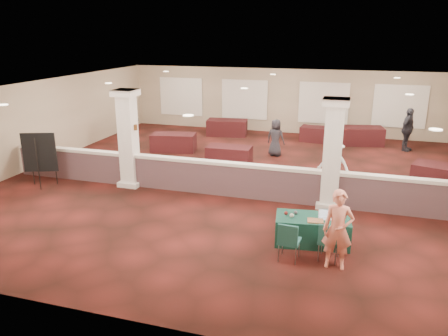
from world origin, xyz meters
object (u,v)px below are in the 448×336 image
(easel_board, at_px, (39,153))
(far_table_back_right, at_px, (360,136))
(near_table, at_px, (312,230))
(conf_chair_main, at_px, (329,239))
(attendee_d, at_px, (276,138))
(woman, at_px, (338,230))
(far_table_back_center, at_px, (319,134))
(attendee_a, at_px, (129,122))
(far_table_front_right, at_px, (445,178))
(conf_chair_side, at_px, (289,239))
(attendee_b, at_px, (334,165))
(far_table_front_left, at_px, (174,142))
(attendee_c, at_px, (408,130))
(far_table_front_center, at_px, (229,155))
(far_table_back_left, at_px, (227,128))

(easel_board, height_order, far_table_back_right, easel_board)
(near_table, relative_size, conf_chair_main, 1.91)
(easel_board, relative_size, attendee_d, 1.19)
(woman, xyz_separation_m, far_table_back_center, (-1.38, 11.51, -0.54))
(attendee_a, bearing_deg, far_table_front_right, -25.53)
(conf_chair_side, xyz_separation_m, attendee_b, (0.65, 5.11, 0.29))
(conf_chair_main, height_order, easel_board, easel_board)
(far_table_front_left, xyz_separation_m, attendee_c, (9.61, 2.94, 0.55))
(conf_chair_main, xyz_separation_m, far_table_front_left, (-7.07, 7.80, -0.17))
(far_table_back_center, distance_m, attendee_d, 3.39)
(far_table_front_left, bearing_deg, near_table, -46.52)
(far_table_front_left, height_order, attendee_a, attendee_a)
(far_table_front_right, relative_size, attendee_d, 1.28)
(near_table, bearing_deg, far_table_back_center, 86.45)
(conf_chair_side, relative_size, attendee_b, 0.56)
(easel_board, bearing_deg, near_table, -29.93)
(attendee_c, height_order, attendee_d, attendee_c)
(far_table_front_left, relative_size, attendee_a, 1.00)
(far_table_front_left, bearing_deg, far_table_front_center, -22.33)
(far_table_back_left, distance_m, far_table_back_right, 6.33)
(far_table_front_center, relative_size, attendee_c, 0.92)
(attendee_b, relative_size, attendee_c, 0.91)
(conf_chair_main, bearing_deg, attendee_c, 83.43)
(near_table, height_order, far_table_front_center, far_table_front_center)
(far_table_front_right, relative_size, attendee_b, 1.17)
(conf_chair_side, height_order, attendee_b, attendee_b)
(easel_board, relative_size, far_table_front_center, 1.07)
(woman, bearing_deg, far_table_back_left, 115.98)
(far_table_front_right, bearing_deg, easel_board, -164.28)
(near_table, relative_size, far_table_front_left, 0.94)
(far_table_back_right, relative_size, attendee_c, 1.08)
(conf_chair_side, bearing_deg, far_table_front_center, 119.76)
(attendee_b, height_order, attendee_d, attendee_b)
(easel_board, distance_m, far_table_back_left, 9.77)
(far_table_front_left, xyz_separation_m, far_table_back_right, (7.70, 3.50, 0.03))
(near_table, height_order, attendee_c, attendee_c)
(near_table, relative_size, conf_chair_side, 1.88)
(far_table_back_right, distance_m, attendee_b, 6.53)
(far_table_back_left, xyz_separation_m, attendee_d, (2.97, -3.00, 0.37))
(conf_chair_side, height_order, attendee_a, attendee_a)
(conf_chair_side, height_order, attendee_c, attendee_c)
(far_table_back_center, bearing_deg, conf_chair_main, -83.93)
(attendee_a, height_order, attendee_c, attendee_a)
(conf_chair_main, distance_m, attendee_b, 4.85)
(near_table, height_order, far_table_front_right, far_table_front_right)
(woman, distance_m, far_table_front_left, 10.82)
(conf_chair_side, xyz_separation_m, far_table_front_center, (-3.38, 6.90, -0.21))
(easel_board, xyz_separation_m, far_table_front_left, (2.35, 5.50, -0.79))
(far_table_back_right, distance_m, attendee_a, 10.64)
(far_table_front_right, relative_size, far_table_back_center, 1.15)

